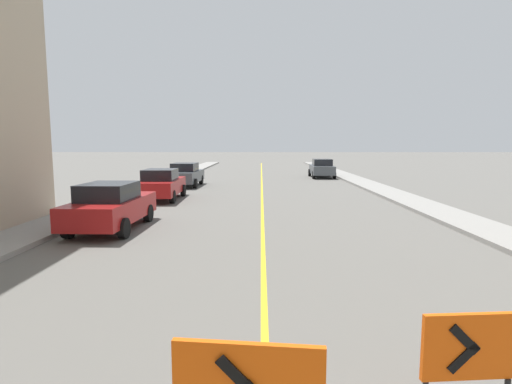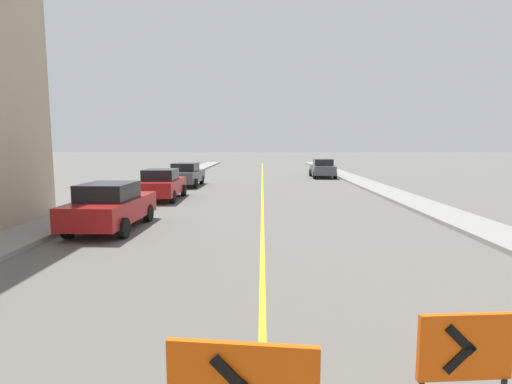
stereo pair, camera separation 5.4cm
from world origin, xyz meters
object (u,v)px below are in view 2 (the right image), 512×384
(parked_car_curb_far, at_px, (186,175))
(parked_car_opposite_side, at_px, (323,168))
(parked_car_curb_near, at_px, (111,206))
(arrow_barricade_secondary, at_px, (465,352))
(parked_car_curb_mid, at_px, (162,184))

(parked_car_curb_far, height_order, parked_car_opposite_side, same)
(parked_car_opposite_side, bearing_deg, parked_car_curb_near, -114.11)
(parked_car_curb_near, height_order, parked_car_opposite_side, same)
(parked_car_curb_near, xyz_separation_m, parked_car_curb_far, (-0.09, 13.79, 0.00))
(parked_car_curb_far, bearing_deg, arrow_barricade_secondary, -70.77)
(parked_car_curb_mid, height_order, parked_car_curb_far, same)
(parked_car_curb_near, relative_size, parked_car_curb_mid, 1.00)
(arrow_barricade_secondary, xyz_separation_m, parked_car_curb_mid, (-7.17, 16.71, -0.06))
(parked_car_curb_near, xyz_separation_m, parked_car_opposite_side, (10.24, 20.98, 0.00))
(arrow_barricade_secondary, distance_m, parked_car_curb_mid, 18.18)
(parked_car_curb_far, bearing_deg, parked_car_opposite_side, 36.95)
(parked_car_curb_far, bearing_deg, parked_car_curb_near, -87.50)
(arrow_barricade_secondary, bearing_deg, parked_car_opposite_side, 79.43)
(arrow_barricade_secondary, xyz_separation_m, parked_car_opposite_side, (3.18, 30.45, -0.06))
(arrow_barricade_secondary, distance_m, parked_car_opposite_side, 30.61)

